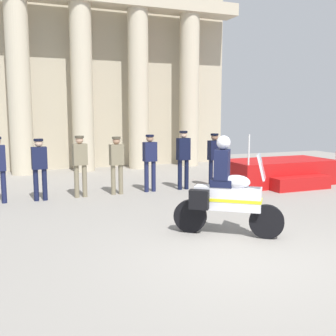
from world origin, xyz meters
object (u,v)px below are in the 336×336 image
(reviewing_stand, at_px, (280,172))
(officer_in_row_2, at_px, (80,161))
(officer_in_row_1, at_px, (39,164))
(officer_in_row_3, at_px, (117,161))
(motorcycle_with_rider, at_px, (224,194))
(officer_in_row_4, at_px, (150,158))
(officer_in_row_5, at_px, (183,155))
(officer_in_row_6, at_px, (214,156))

(reviewing_stand, xyz_separation_m, officer_in_row_2, (-6.37, 0.33, 0.62))
(officer_in_row_1, xyz_separation_m, officer_in_row_3, (2.09, 0.06, 0.00))
(officer_in_row_3, distance_m, motorcycle_with_rider, 4.60)
(reviewing_stand, xyz_separation_m, officer_in_row_4, (-4.34, 0.37, 0.61))
(officer_in_row_2, height_order, motorcycle_with_rider, motorcycle_with_rider)
(officer_in_row_2, xyz_separation_m, officer_in_row_4, (2.03, 0.03, -0.01))
(officer_in_row_5, distance_m, motorcycle_with_rider, 4.63)
(officer_in_row_5, bearing_deg, reviewing_stand, 169.83)
(officer_in_row_4, relative_size, officer_in_row_5, 0.95)
(officer_in_row_2, bearing_deg, motorcycle_with_rider, 108.90)
(reviewing_stand, bearing_deg, officer_in_row_1, 177.76)
(officer_in_row_1, height_order, officer_in_row_4, officer_in_row_4)
(officer_in_row_3, bearing_deg, officer_in_row_4, 176.44)
(officer_in_row_3, relative_size, motorcycle_with_rider, 0.87)
(officer_in_row_1, relative_size, officer_in_row_3, 1.00)
(officer_in_row_6, bearing_deg, officer_in_row_2, -5.15)
(reviewing_stand, xyz_separation_m, motorcycle_with_rider, (-4.43, -4.15, 0.41))
(officer_in_row_4, bearing_deg, officer_in_row_1, -3.10)
(officer_in_row_5, distance_m, officer_in_row_6, 1.03)
(officer_in_row_1, bearing_deg, motorcycle_with_rider, 119.56)
(reviewing_stand, distance_m, officer_in_row_3, 5.39)
(officer_in_row_1, bearing_deg, officer_in_row_2, 177.67)
(officer_in_row_4, relative_size, officer_in_row_6, 1.00)
(officer_in_row_1, relative_size, motorcycle_with_rider, 0.86)
(officer_in_row_3, bearing_deg, officer_in_row_1, -2.88)
(officer_in_row_3, distance_m, officer_in_row_6, 3.08)
(officer_in_row_1, relative_size, officer_in_row_6, 0.98)
(officer_in_row_1, height_order, officer_in_row_3, officer_in_row_3)
(officer_in_row_3, relative_size, officer_in_row_6, 0.98)
(reviewing_stand, height_order, motorcycle_with_rider, motorcycle_with_rider)
(officer_in_row_4, relative_size, motorcycle_with_rider, 0.88)
(officer_in_row_2, bearing_deg, officer_in_row_4, 176.49)
(officer_in_row_6, height_order, motorcycle_with_rider, motorcycle_with_rider)
(officer_in_row_5, xyz_separation_m, officer_in_row_6, (1.03, -0.04, -0.06))
(officer_in_row_2, xyz_separation_m, officer_in_row_6, (4.11, -0.05, -0.01))
(officer_in_row_4, bearing_deg, reviewing_stand, 170.68)
(officer_in_row_5, bearing_deg, officer_in_row_2, -4.58)
(officer_in_row_2, bearing_deg, reviewing_stand, 172.53)
(officer_in_row_5, relative_size, motorcycle_with_rider, 0.93)
(reviewing_stand, xyz_separation_m, officer_in_row_5, (-3.29, 0.33, 0.67))
(motorcycle_with_rider, bearing_deg, officer_in_row_1, 161.86)
(motorcycle_with_rider, bearing_deg, officer_in_row_2, 151.20)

